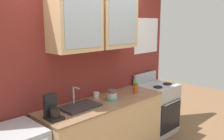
% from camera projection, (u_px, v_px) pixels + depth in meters
% --- Properties ---
extents(back_wall_unit, '(3.63, 0.46, 2.57)m').
position_uv_depth(back_wall_unit, '(89.00, 57.00, 3.60)').
color(back_wall_unit, maroon).
rests_on(back_wall_unit, ground_plane).
extents(counter, '(1.95, 0.65, 0.89)m').
position_uv_depth(counter, '(104.00, 131.00, 3.58)').
color(counter, tan).
rests_on(counter, ground_plane).
extents(stove_range, '(0.66, 0.63, 1.07)m').
position_uv_depth(stove_range, '(157.00, 108.00, 4.50)').
color(stove_range, '#ADAFB5').
rests_on(stove_range, ground_plane).
extents(sink_faucet, '(0.50, 0.33, 0.26)m').
position_uv_depth(sink_faucet, '(80.00, 106.00, 3.25)').
color(sink_faucet, '#2D2D30').
rests_on(sink_faucet, counter).
extents(bowl_stack, '(0.16, 0.16, 0.15)m').
position_uv_depth(bowl_stack, '(112.00, 95.00, 3.55)').
color(bowl_stack, '#669972').
rests_on(bowl_stack, counter).
extents(vase, '(0.08, 0.08, 0.22)m').
position_uv_depth(vase, '(136.00, 86.00, 3.89)').
color(vase, '#BF4C19').
rests_on(vase, counter).
extents(cup_near_sink, '(0.12, 0.08, 0.08)m').
position_uv_depth(cup_near_sink, '(96.00, 95.00, 3.67)').
color(cup_near_sink, silver).
rests_on(cup_near_sink, counter).
extents(coffee_maker, '(0.17, 0.20, 0.29)m').
position_uv_depth(coffee_maker, '(52.00, 110.00, 2.87)').
color(coffee_maker, black).
rests_on(coffee_maker, counter).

